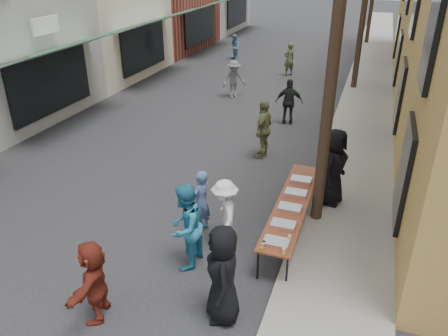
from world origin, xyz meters
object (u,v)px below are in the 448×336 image
Objects in this scene: serving_table at (292,204)px; guest_front_c at (185,227)px; guest_front_a at (223,275)px; server at (334,167)px; catering_tray_sausage at (276,242)px; utility_pole_near at (337,29)px.

guest_front_c is at bearing -132.91° from serving_table.
guest_front_a is 4.71m from server.
catering_tray_sausage is 0.25× the size of server.
server reaches higher than guest_front_a.
server reaches higher than catering_tray_sausage.
server is at bearing 75.45° from utility_pole_near.
guest_front_c is (-1.19, 1.12, -0.01)m from guest_front_a.
guest_front_c is (-2.30, -2.56, -3.57)m from utility_pole_near.
server is (0.22, 0.85, -3.41)m from utility_pole_near.
guest_front_a is 1.63m from guest_front_c.
utility_pole_near is at bearing 77.59° from catering_tray_sausage.
server is (1.33, 4.52, 0.15)m from guest_front_a.
utility_pole_near reaches higher than guest_front_a.
guest_front_a is 1.01× the size of guest_front_c.
guest_front_a reaches higher than catering_tray_sausage.
catering_tray_sausage is at bearing 134.32° from guest_front_a.
server is (2.52, 3.40, 0.16)m from guest_front_c.
utility_pole_near reaches higher than catering_tray_sausage.
catering_tray_sausage is at bearing -102.41° from utility_pole_near.
server is (0.72, 3.12, 0.30)m from catering_tray_sausage.
server is at bearing 63.89° from serving_table.
server is at bearing 141.47° from guest_front_a.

